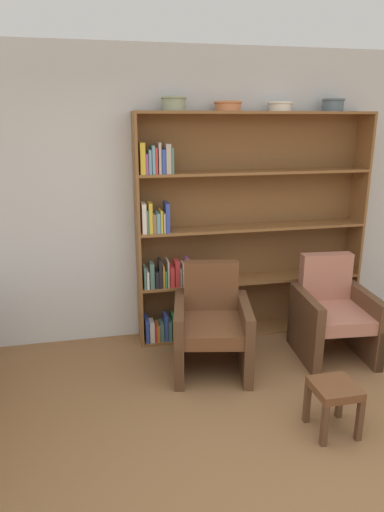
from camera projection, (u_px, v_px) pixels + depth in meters
name	position (u px, v px, depth m)	size (l,w,h in m)	color
ground_plane	(315.00, 505.00, 2.60)	(24.00, 24.00, 0.00)	brown
wall_back	(211.00, 197.00, 4.46)	(12.00, 0.06, 2.75)	silver
bookshelf	(234.00, 232.00, 4.44)	(2.26, 0.30, 2.18)	brown
bowl_cream	(174.00, 103.00, 3.95)	(0.23, 0.23, 0.12)	gray
bowl_terracotta	(228.00, 105.00, 4.06)	(0.26, 0.26, 0.09)	#C67547
bowl_olive	(280.00, 106.00, 4.16)	(0.23, 0.23, 0.08)	silver
bowl_slate	(333.00, 104.00, 4.26)	(0.22, 0.22, 0.12)	slate
armchair_leather	(212.00, 325.00, 3.94)	(0.76, 0.80, 0.91)	brown
armchair_cushioned	(333.00, 314.00, 4.18)	(0.70, 0.73, 0.91)	brown
footstool	(334.00, 395.00, 3.14)	(0.30, 0.30, 0.37)	brown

